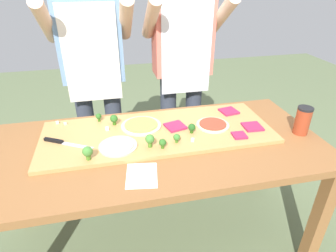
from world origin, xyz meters
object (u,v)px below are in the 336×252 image
object	(u,v)px
broccoli_floret_center_right	(88,152)
broccoli_floret_front_left	(192,128)
pizza_whole_pesto_green	(141,125)
recipe_note	(142,175)
broccoli_floret_center_left	(114,119)
cheese_crumble_a	(107,129)
pizza_slice_near_left	(175,126)
sauce_jar	(303,120)
pizza_whole_cheese_artichoke	(118,146)
broccoli_floret_back_right	(99,117)
cook_left	(93,65)
pizza_slice_near_right	(239,135)
broccoli_floret_back_mid	(163,143)
broccoli_floret_front_right	(150,140)
cheese_crumble_b	(65,124)
chefs_knife	(61,142)
pizza_slice_far_right	(252,127)
cheese_crumble_c	(193,140)
pizza_slice_far_left	(229,111)
cheese_crumble_d	(57,123)
cook_right	(182,60)
pizza_whole_tomato_red	(213,125)
broccoli_floret_front_mid	(177,138)
prep_table	(157,157)

from	to	relation	value
broccoli_floret_center_right	broccoli_floret_front_left	distance (m)	0.57
pizza_whole_pesto_green	recipe_note	bearing A→B (deg)	-97.62
broccoli_floret_center_right	broccoli_floret_center_left	size ratio (longest dim) A/B	1.11
broccoli_floret_center_left	cheese_crumble_a	world-z (taller)	broccoli_floret_center_left
cheese_crumble_a	pizza_slice_near_left	bearing A→B (deg)	-7.36
sauce_jar	pizza_whole_cheese_artichoke	bearing A→B (deg)	177.53
pizza_whole_cheese_artichoke	sauce_jar	world-z (taller)	sauce_jar
broccoli_floret_back_right	cook_left	bearing A→B (deg)	91.45
cook_left	broccoli_floret_front_left	bearing A→B (deg)	-50.64
pizza_slice_near_right	broccoli_floret_back_mid	distance (m)	0.43
pizza_whole_pesto_green	broccoli_floret_back_mid	size ratio (longest dim) A/B	4.46
pizza_slice_near_right	broccoli_floret_back_mid	world-z (taller)	broccoli_floret_back_mid
broccoli_floret_back_mid	broccoli_floret_back_right	world-z (taller)	broccoli_floret_back_mid
broccoli_floret_front_right	cheese_crumble_b	xyz separation A→B (m)	(-0.44, 0.34, -0.04)
broccoli_floret_center_right	chefs_knife	bearing A→B (deg)	128.52
pizza_whole_pesto_green	broccoli_floret_center_right	world-z (taller)	broccoli_floret_center_right
recipe_note	pizza_slice_far_right	bearing A→B (deg)	21.42
recipe_note	cheese_crumble_c	bearing A→B (deg)	33.60
broccoli_floret_center_left	recipe_note	xyz separation A→B (m)	(0.09, -0.47, -0.06)
pizza_whole_pesto_green	broccoli_floret_center_right	xyz separation A→B (m)	(-0.29, -0.26, 0.03)
pizza_whole_pesto_green	broccoli_floret_front_left	xyz separation A→B (m)	(0.26, -0.13, 0.03)
pizza_slice_far_left	cook_left	bearing A→B (deg)	152.70
recipe_note	pizza_whole_cheese_artichoke	bearing A→B (deg)	111.32
broccoli_floret_back_right	pizza_slice_near_right	bearing A→B (deg)	-24.93
cheese_crumble_a	sauce_jar	distance (m)	1.09
broccoli_floret_front_left	cheese_crumble_d	xyz separation A→B (m)	(-0.74, 0.27, -0.02)
pizza_slice_near_left	cook_right	xyz separation A→B (m)	(0.18, 0.54, 0.23)
pizza_slice_far_right	pizza_whole_tomato_red	bearing A→B (deg)	162.09
pizza_whole_tomato_red	recipe_note	xyz separation A→B (m)	(-0.46, -0.33, -0.03)
pizza_slice_far_left	broccoli_floret_back_mid	bearing A→B (deg)	-147.51
broccoli_floret_front_left	cook_right	size ratio (longest dim) A/B	0.03
broccoli_floret_front_right	broccoli_floret_front_mid	bearing A→B (deg)	5.10
prep_table	cheese_crumble_d	xyz separation A→B (m)	(-0.53, 0.31, 0.12)
chefs_knife	recipe_note	distance (m)	0.50
broccoli_floret_back_mid	cook_left	distance (m)	0.83
broccoli_floret_back_right	cheese_crumble_c	xyz separation A→B (m)	(0.48, -0.34, -0.02)
broccoli_floret_center_left	broccoli_floret_center_right	bearing A→B (deg)	-113.32
chefs_knife	sauce_jar	xyz separation A→B (m)	(1.30, -0.14, 0.05)
broccoli_floret_back_mid	cheese_crumble_b	xyz separation A→B (m)	(-0.50, 0.36, -0.02)
broccoli_floret_center_left	broccoli_floret_back_right	world-z (taller)	broccoli_floret_center_left
broccoli_floret_back_right	cook_right	xyz separation A→B (m)	(0.61, 0.37, 0.20)
broccoli_floret_center_right	cheese_crumble_b	distance (m)	0.41
cheese_crumble_b	cook_right	xyz separation A→B (m)	(0.80, 0.37, 0.23)
pizza_slice_near_left	broccoli_floret_front_right	size ratio (longest dim) A/B	1.49
pizza_whole_pesto_green	broccoli_floret_front_right	xyz separation A→B (m)	(0.02, -0.22, 0.04)
broccoli_floret_front_mid	broccoli_floret_center_left	bearing A→B (deg)	139.07
broccoli_floret_front_mid	broccoli_floret_back_mid	xyz separation A→B (m)	(-0.08, -0.04, 0.00)
pizza_whole_cheese_artichoke	cheese_crumble_d	distance (m)	0.47
recipe_note	cook_right	xyz separation A→B (m)	(0.43, 0.90, 0.25)
broccoli_floret_center_right	broccoli_floret_back_right	xyz separation A→B (m)	(0.05, 0.38, -0.01)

